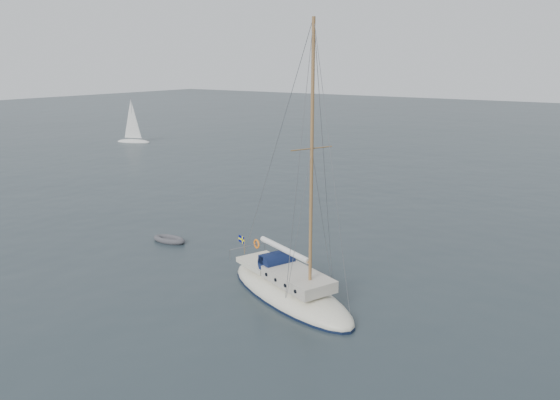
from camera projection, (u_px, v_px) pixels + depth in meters
The scene contains 4 objects.
ground at pixel (293, 280), 29.71m from camera, with size 300.00×300.00×0.00m, color black.
sailboat at pixel (290, 277), 27.37m from camera, with size 9.87×2.95×14.05m.
dinghy at pixel (169, 239), 36.01m from camera, with size 2.47×1.11×0.35m.
distant_yacht_a at pixel (132, 122), 79.25m from camera, with size 5.22×2.78×6.92m.
Camera 1 is at (15.07, -23.24, 11.61)m, focal length 35.00 mm.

